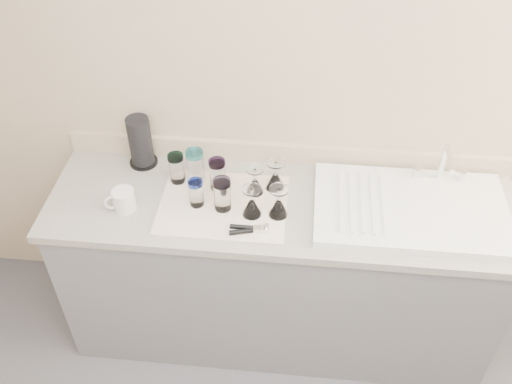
# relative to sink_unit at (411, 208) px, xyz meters

# --- Properties ---
(room_envelope) EXTENTS (3.54, 3.50, 2.52)m
(room_envelope) POSITION_rel_sink_unit_xyz_m (-0.55, -1.20, 0.64)
(room_envelope) COLOR #4B4B4F
(room_envelope) RESTS_ON ground
(counter_unit) EXTENTS (2.06, 0.62, 0.90)m
(counter_unit) POSITION_rel_sink_unit_xyz_m (-0.55, -0.00, -0.47)
(counter_unit) COLOR slate
(counter_unit) RESTS_ON ground
(sink_unit) EXTENTS (0.82, 0.50, 0.22)m
(sink_unit) POSITION_rel_sink_unit_xyz_m (0.00, 0.00, 0.00)
(sink_unit) COLOR white
(sink_unit) RESTS_ON counter_unit
(dish_towel) EXTENTS (0.55, 0.42, 0.01)m
(dish_towel) POSITION_rel_sink_unit_xyz_m (-0.81, -0.04, -0.02)
(dish_towel) COLOR white
(dish_towel) RESTS_ON counter_unit
(tumbler_teal) EXTENTS (0.07, 0.07, 0.14)m
(tumbler_teal) POSITION_rel_sink_unit_xyz_m (-1.03, 0.09, 0.06)
(tumbler_teal) COLOR white
(tumbler_teal) RESTS_ON dish_towel
(tumbler_cyan) EXTENTS (0.08, 0.08, 0.16)m
(tumbler_cyan) POSITION_rel_sink_unit_xyz_m (-0.95, 0.10, 0.07)
(tumbler_cyan) COLOR white
(tumbler_cyan) RESTS_ON dish_towel
(tumbler_purple) EXTENTS (0.07, 0.07, 0.15)m
(tumbler_purple) POSITION_rel_sink_unit_xyz_m (-0.84, 0.06, 0.06)
(tumbler_purple) COLOR white
(tumbler_purple) RESTS_ON dish_towel
(tumbler_blue) EXTENTS (0.06, 0.06, 0.13)m
(tumbler_blue) POSITION_rel_sink_unit_xyz_m (-0.92, -0.05, 0.05)
(tumbler_blue) COLOR white
(tumbler_blue) RESTS_ON dish_towel
(tumbler_lavender) EXTENTS (0.08, 0.08, 0.15)m
(tumbler_lavender) POSITION_rel_sink_unit_xyz_m (-0.80, -0.07, 0.07)
(tumbler_lavender) COLOR white
(tumbler_lavender) RESTS_ON dish_towel
(goblet_back_left) EXTENTS (0.07, 0.07, 0.13)m
(goblet_back_left) POSITION_rel_sink_unit_xyz_m (-0.68, 0.05, 0.03)
(goblet_back_left) COLOR white
(goblet_back_left) RESTS_ON dish_towel
(goblet_back_right) EXTENTS (0.08, 0.08, 0.15)m
(goblet_back_right) POSITION_rel_sink_unit_xyz_m (-0.59, 0.09, 0.04)
(goblet_back_right) COLOR white
(goblet_back_right) RESTS_ON dish_towel
(goblet_front_left) EXTENTS (0.08, 0.08, 0.15)m
(goblet_front_left) POSITION_rel_sink_unit_xyz_m (-0.68, -0.09, 0.04)
(goblet_front_left) COLOR white
(goblet_front_left) RESTS_ON dish_towel
(goblet_front_right) EXTENTS (0.08, 0.08, 0.15)m
(goblet_front_right) POSITION_rel_sink_unit_xyz_m (-0.56, -0.08, 0.04)
(goblet_front_right) COLOR white
(goblet_front_right) RESTS_ON dish_towel
(can_opener) EXTENTS (0.16, 0.06, 0.02)m
(can_opener) POSITION_rel_sink_unit_xyz_m (-0.68, -0.19, -0.00)
(can_opener) COLOR silver
(can_opener) RESTS_ON dish_towel
(white_mug) EXTENTS (0.14, 0.13, 0.10)m
(white_mug) POSITION_rel_sink_unit_xyz_m (-1.23, -0.11, 0.03)
(white_mug) COLOR silver
(white_mug) RESTS_ON counter_unit
(paper_towel_roll) EXTENTS (0.13, 0.13, 0.25)m
(paper_towel_roll) POSITION_rel_sink_unit_xyz_m (-1.22, 0.21, 0.10)
(paper_towel_roll) COLOR black
(paper_towel_roll) RESTS_ON counter_unit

